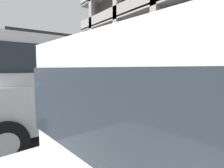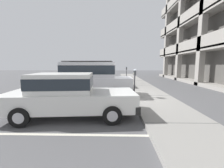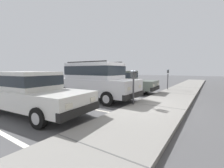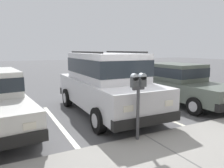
% 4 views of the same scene
% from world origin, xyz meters
% --- Properties ---
extents(ground_plane, '(80.00, 80.00, 0.10)m').
position_xyz_m(ground_plane, '(0.00, 0.00, -0.05)').
color(ground_plane, '#565659').
extents(sidewalk, '(40.00, 2.20, 0.12)m').
position_xyz_m(sidewalk, '(0.00, 1.30, 0.06)').
color(sidewalk, gray).
rests_on(sidewalk, ground_plane).
extents(parking_stall_lines, '(12.36, 4.80, 0.01)m').
position_xyz_m(parking_stall_lines, '(1.53, -1.40, 0.00)').
color(parking_stall_lines, silver).
rests_on(parking_stall_lines, ground_plane).
extents(silver_suv, '(2.06, 4.80, 2.03)m').
position_xyz_m(silver_suv, '(-0.14, -2.14, 1.09)').
color(silver_suv, silver).
rests_on(silver_suv, ground_plane).
extents(red_sedan, '(2.00, 4.56, 1.54)m').
position_xyz_m(red_sedan, '(-3.30, -2.13, 0.82)').
color(red_sedan, '#5B665B').
rests_on(red_sedan, ground_plane).
extents(dark_hatchback, '(2.13, 4.62, 1.54)m').
position_xyz_m(dark_hatchback, '(3.21, -2.31, 0.82)').
color(dark_hatchback, silver).
rests_on(dark_hatchback, ground_plane).
extents(parking_meter_near, '(0.35, 0.12, 1.47)m').
position_xyz_m(parking_meter_near, '(0.29, 0.35, 1.22)').
color(parking_meter_near, '#47474C').
rests_on(parking_meter_near, sidewalk).
extents(parking_meter_far, '(0.15, 0.12, 1.54)m').
position_xyz_m(parking_meter_far, '(-5.83, 0.34, 1.13)').
color(parking_meter_far, '#47474C').
rests_on(parking_meter_far, sidewalk).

